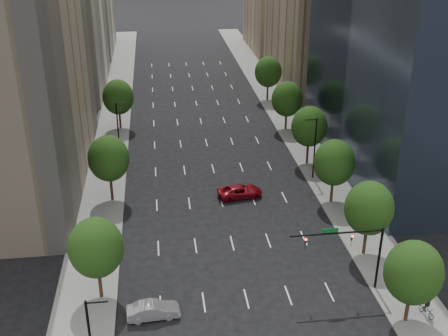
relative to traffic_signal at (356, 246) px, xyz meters
name	(u,v)px	position (x,y,z in m)	size (l,w,h in m)	color
sidewalk_left	(105,174)	(-26.03, 30.00, -5.10)	(6.00, 200.00, 0.15)	slate
sidewalk_right	(317,163)	(4.97, 30.00, -5.10)	(6.00, 200.00, 0.15)	slate
midrise_cream_left	(62,3)	(-35.53, 73.00, 12.33)	(14.00, 30.00, 35.00)	beige
filler_left	(84,17)	(-35.53, 106.00, 3.83)	(14.00, 26.00, 18.00)	beige
parking_tan_right	(313,13)	(14.47, 70.00, 9.83)	(14.00, 30.00, 30.00)	#8C7759
filler_right	(277,18)	(14.47, 103.00, 2.83)	(14.00, 26.00, 16.00)	#8C7759
tree_right_0	(413,273)	(3.47, -5.00, 0.22)	(5.20, 5.20, 8.39)	#382316
tree_right_1	(369,208)	(3.47, 6.00, 0.58)	(5.20, 5.20, 8.75)	#382316
tree_right_2	(334,163)	(3.47, 18.00, 0.43)	(5.20, 5.20, 8.61)	#382316
tree_right_3	(309,126)	(3.47, 30.00, 0.72)	(5.20, 5.20, 8.89)	#382316
tree_right_4	(287,99)	(3.47, 44.00, 0.29)	(5.20, 5.20, 8.46)	#382316
tree_right_5	(268,72)	(3.47, 60.00, 0.58)	(5.20, 5.20, 8.75)	#382316
tree_left_0	(96,248)	(-24.53, 2.00, 0.58)	(5.20, 5.20, 8.75)	#382316
tree_left_1	(109,159)	(-24.53, 22.00, 0.79)	(5.20, 5.20, 8.97)	#382316
tree_left_2	(118,97)	(-24.53, 48.00, 0.50)	(5.20, 5.20, 8.68)	#382316
streetlight_rn	(314,147)	(2.91, 25.00, -0.33)	(1.70, 0.20, 9.00)	black
streetlight_ln	(118,129)	(-23.96, 35.00, -0.33)	(1.70, 0.20, 9.00)	black
traffic_signal	(356,246)	(0.00, 0.00, 0.00)	(9.12, 0.40, 7.38)	black
car_silver	(153,310)	(-19.53, -1.57, -4.37)	(1.70, 4.86, 1.60)	#A1A1A7
car_red_far	(240,191)	(-7.97, 20.89, -4.36)	(2.70, 5.85, 1.63)	maroon
cyclist	(427,308)	(5.62, -4.63, -4.19)	(1.23, 1.98, 2.48)	black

